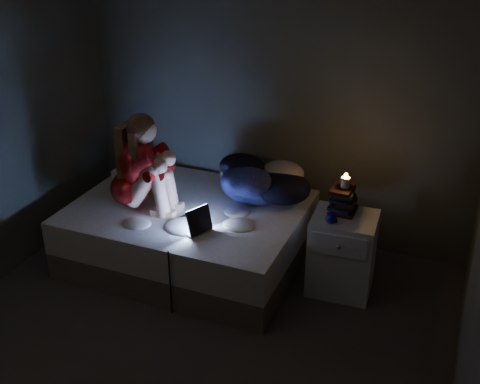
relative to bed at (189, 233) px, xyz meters
The scene contains 12 objects.
floor 1.23m from the bed, 66.90° to the right, with size 3.60×3.80×0.02m, color #3F3936.
wall_back 1.40m from the bed, 59.91° to the left, with size 3.60×0.02×2.60m, color #3D403A.
bed is the anchor object (origin of this frame).
pillow 0.74m from the bed, 155.19° to the left, with size 0.46×0.32×0.13m, color silver.
woman 0.82m from the bed, 156.74° to the right, with size 0.52×0.34×0.84m, color maroon, non-canonical shape.
laptop 0.52m from the bed, 61.79° to the right, with size 0.32×0.23×0.23m, color black, non-canonical shape.
clothes_pile 0.75m from the bed, 37.85° to the left, with size 0.66×0.52×0.39m, color #111558, non-canonical shape.
nightstand 1.33m from the bed, ahead, with size 0.49×0.44×0.66m, color white.
book_stack 1.40m from the bed, ahead, with size 0.19×0.25×0.25m, color black, non-canonical shape.
candle 1.47m from the bed, ahead, with size 0.07×0.07×0.08m, color beige.
phone 1.30m from the bed, ahead, with size 0.07×0.14×0.01m, color black.
blue_orb 1.31m from the bed, ahead, with size 0.08×0.08×0.08m, color #0A076A.
Camera 1 is at (1.60, -2.77, 2.80)m, focal length 43.56 mm.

